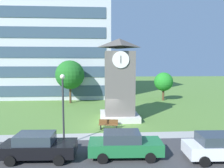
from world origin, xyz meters
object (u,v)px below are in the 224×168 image
clock_tower (119,84)px  parked_car_black (38,146)px  parked_car_green (124,144)px  street_lamp (63,101)px  parked_car_white (217,147)px  tree_near_tower (70,75)px  park_bench (108,124)px  tree_by_building (164,82)px

clock_tower → parked_car_black: bearing=-122.9°
parked_car_green → street_lamp: bearing=152.7°
clock_tower → street_lamp: bearing=-124.1°
clock_tower → parked_car_white: clock_tower is taller
tree_near_tower → parked_car_green: 20.34m
park_bench → tree_near_tower: 14.84m
tree_by_building → parked_car_white: (-3.20, -21.20, -2.27)m
park_bench → clock_tower: bearing=69.4°
parked_car_black → parked_car_white: same height
street_lamp → parked_car_green: 5.44m
parked_car_white → park_bench: bearing=135.2°
park_bench → parked_car_white: size_ratio=0.44×
parked_car_green → parked_car_black: bearing=180.0°
parked_car_white → tree_near_tower: bearing=121.3°
clock_tower → street_lamp: size_ratio=1.65×
park_bench → tree_near_tower: size_ratio=0.28×
park_bench → tree_by_building: (9.83, 14.63, 2.67)m
tree_near_tower → parked_car_black: bearing=-87.9°
parked_car_green → park_bench: bearing=97.9°
street_lamp → parked_car_black: bearing=-118.9°
parked_car_white → tree_by_building: bearing=81.4°
clock_tower → tree_by_building: (8.48, 11.04, -0.76)m
clock_tower → parked_car_green: (-0.54, -9.39, -3.03)m
street_lamp → parked_car_white: street_lamp is taller
tree_by_building → tree_near_tower: bearing=-174.8°
park_bench → tree_by_building: size_ratio=0.39×
parked_car_green → parked_car_white: 5.88m
park_bench → tree_by_building: bearing=56.1°
tree_by_building → tree_near_tower: 15.35m
parked_car_white → parked_car_black: bearing=176.1°
clock_tower → tree_by_building: 13.94m
tree_near_tower → clock_tower: bearing=-55.0°
clock_tower → park_bench: (-1.35, -3.59, -3.43)m
clock_tower → street_lamp: 8.67m
tree_by_building → parked_car_green: bearing=-113.8°
clock_tower → parked_car_green: clock_tower is taller
street_lamp → parked_car_black: 3.55m
street_lamp → parked_car_green: size_ratio=1.11×
parked_car_black → parked_car_green: size_ratio=0.98×
tree_near_tower → parked_car_green: tree_near_tower is taller
tree_by_building → parked_car_black: 25.18m
parked_car_green → clock_tower: bearing=86.7°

